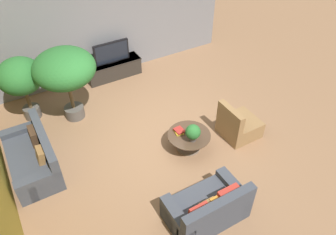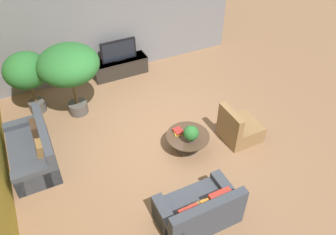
{
  "view_description": "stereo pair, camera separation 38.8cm",
  "coord_description": "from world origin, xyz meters",
  "views": [
    {
      "loc": [
        -2.53,
        -4.68,
        5.22
      ],
      "look_at": [
        0.2,
        0.04,
        0.55
      ],
      "focal_mm": 35.0,
      "sensor_mm": 36.0,
      "label": 1
    },
    {
      "loc": [
        -2.19,
        -4.86,
        5.22
      ],
      "look_at": [
        0.2,
        0.04,
        0.55
      ],
      "focal_mm": 35.0,
      "sensor_mm": 36.0,
      "label": 2
    }
  ],
  "objects": [
    {
      "name": "ground_plane",
      "position": [
        0.0,
        0.0,
        0.0
      ],
      "size": [
        24.0,
        24.0,
        0.0
      ],
      "primitive_type": "plane",
      "color": "#8C6647"
    },
    {
      "name": "back_wall_stone",
      "position": [
        0.0,
        3.26,
        1.5
      ],
      "size": [
        7.4,
        0.12,
        3.0
      ],
      "primitive_type": "cube",
      "color": "slate",
      "rests_on": "ground"
    },
    {
      "name": "media_console",
      "position": [
        0.1,
        2.94,
        0.25
      ],
      "size": [
        1.56,
        0.5,
        0.49
      ],
      "color": "#2D2823",
      "rests_on": "ground"
    },
    {
      "name": "television",
      "position": [
        0.1,
        2.94,
        0.77
      ],
      "size": [
        1.0,
        0.13,
        0.59
      ],
      "color": "black",
      "rests_on": "media_console"
    },
    {
      "name": "coffee_table",
      "position": [
        0.39,
        -0.53,
        0.28
      ],
      "size": [
        0.93,
        0.93,
        0.4
      ],
      "color": "#756656",
      "rests_on": "ground"
    },
    {
      "name": "couch_by_wall",
      "position": [
        -2.64,
        0.58,
        0.28
      ],
      "size": [
        0.84,
        1.73,
        0.84
      ],
      "rotation": [
        0.0,
        0.0,
        -1.57
      ],
      "color": "#3D424C",
      "rests_on": "ground"
    },
    {
      "name": "couch_near_entry",
      "position": [
        -0.28,
        -2.16,
        0.29
      ],
      "size": [
        1.4,
        0.84,
        0.84
      ],
      "rotation": [
        0.0,
        0.0,
        3.14
      ],
      "color": "#3D424C",
      "rests_on": "ground"
    },
    {
      "name": "armchair_wicker",
      "position": [
        1.59,
        -0.72,
        0.27
      ],
      "size": [
        0.8,
        0.76,
        0.86
      ],
      "rotation": [
        0.0,
        0.0,
        1.57
      ],
      "color": "olive",
      "rests_on": "ground"
    },
    {
      "name": "potted_palm_tall",
      "position": [
        -2.32,
        2.28,
        1.13
      ],
      "size": [
        1.02,
        1.02,
        1.6
      ],
      "color": "#514C47",
      "rests_on": "ground"
    },
    {
      "name": "potted_palm_corner",
      "position": [
        -1.43,
        1.78,
        1.33
      ],
      "size": [
        1.39,
        1.39,
        1.8
      ],
      "color": "#514C47",
      "rests_on": "ground"
    },
    {
      "name": "potted_plant_tabletop",
      "position": [
        0.36,
        -0.7,
        0.62
      ],
      "size": [
        0.32,
        0.32,
        0.39
      ],
      "color": "#514C47",
      "rests_on": "coffee_table"
    },
    {
      "name": "book_stack",
      "position": [
        0.24,
        -0.35,
        0.44
      ],
      "size": [
        0.21,
        0.25,
        0.07
      ],
      "color": "gold",
      "rests_on": "coffee_table"
    },
    {
      "name": "remote_black",
      "position": [
        0.56,
        -0.42,
        0.41
      ],
      "size": [
        0.15,
        0.13,
        0.02
      ],
      "primitive_type": "cube",
      "rotation": [
        0.0,
        0.0,
        -0.9
      ],
      "color": "black",
      "rests_on": "coffee_table"
    }
  ]
}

